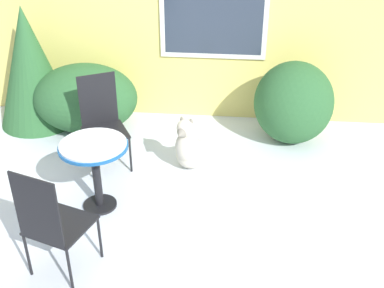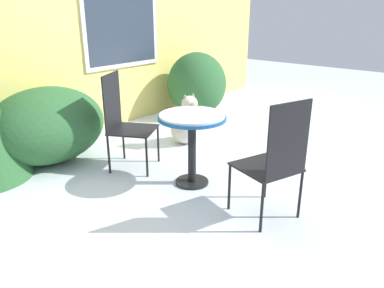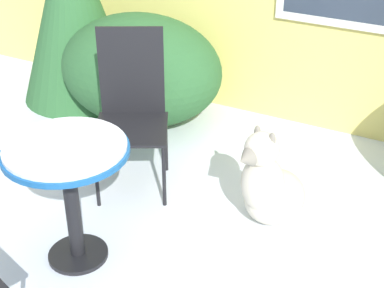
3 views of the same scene
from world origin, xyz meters
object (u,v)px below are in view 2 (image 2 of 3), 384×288
Objects in this scene: patio_chair_near_table at (124,120)px; patio_table at (192,129)px; dog at (186,125)px; patio_chair_far_side at (275,159)px.

patio_table is at bearing -108.34° from patio_chair_near_table.
dog is (0.98, -0.03, -0.29)m from patio_chair_near_table.
dog is at bearing -30.52° from patio_chair_near_table.
patio_table is 0.70× the size of patio_chair_near_table.
dog is (0.83, 0.80, -0.33)m from patio_table.
patio_table reaches higher than dog.
patio_chair_far_side is at bearing -96.60° from dog.
patio_chair_far_side reaches higher than patio_table.
patio_table is at bearing -76.75° from patio_chair_far_side.
dog is (0.92, 1.74, -0.29)m from patio_chair_far_side.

